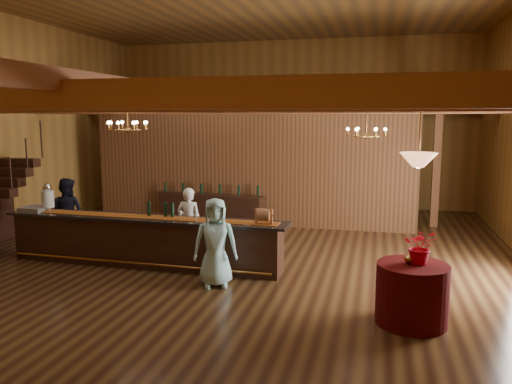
% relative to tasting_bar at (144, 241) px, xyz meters
% --- Properties ---
extents(floor, '(14.00, 14.00, 0.00)m').
position_rel_tasting_bar_xyz_m(floor, '(1.60, 0.72, -0.51)').
color(floor, '#54381C').
rests_on(floor, ground).
extents(wall_back, '(12.00, 0.10, 5.50)m').
position_rel_tasting_bar_xyz_m(wall_back, '(1.60, 7.72, 2.24)').
color(wall_back, '#A67431').
rests_on(wall_back, floor).
extents(beam_grid, '(11.90, 13.90, 0.39)m').
position_rel_tasting_bar_xyz_m(beam_grid, '(1.60, 1.23, 2.74)').
color(beam_grid, '#9A582D').
rests_on(beam_grid, wall_left).
extents(support_posts, '(9.20, 10.20, 3.20)m').
position_rel_tasting_bar_xyz_m(support_posts, '(1.60, 0.22, 1.09)').
color(support_posts, '#9A582D').
rests_on(support_posts, floor).
extents(partition_wall, '(9.00, 0.18, 3.10)m').
position_rel_tasting_bar_xyz_m(partition_wall, '(1.10, 4.22, 1.04)').
color(partition_wall, brown).
rests_on(partition_wall, floor).
extents(backroom_boxes, '(4.10, 0.60, 1.10)m').
position_rel_tasting_bar_xyz_m(backroom_boxes, '(1.31, 6.22, 0.02)').
color(backroom_boxes, '#321E13').
rests_on(backroom_boxes, floor).
extents(tasting_bar, '(5.99, 0.89, 1.01)m').
position_rel_tasting_bar_xyz_m(tasting_bar, '(0.00, 0.00, 0.00)').
color(tasting_bar, '#321E13').
rests_on(tasting_bar, floor).
extents(beverage_dispenser, '(0.26, 0.26, 0.60)m').
position_rel_tasting_bar_xyz_m(beverage_dispenser, '(-2.26, 0.10, 0.78)').
color(beverage_dispenser, silver).
rests_on(beverage_dispenser, tasting_bar).
extents(glass_rack_tray, '(0.50, 0.50, 0.10)m').
position_rel_tasting_bar_xyz_m(glass_rack_tray, '(-2.51, 0.01, 0.54)').
color(glass_rack_tray, gray).
rests_on(glass_rack_tray, tasting_bar).
extents(raffle_drum, '(0.34, 0.24, 0.30)m').
position_rel_tasting_bar_xyz_m(raffle_drum, '(2.52, -0.10, 0.67)').
color(raffle_drum, '#A6623E').
rests_on(raffle_drum, tasting_bar).
extents(bar_bottle_0, '(0.07, 0.07, 0.30)m').
position_rel_tasting_bar_xyz_m(bar_bottle_0, '(0.08, 0.11, 0.64)').
color(bar_bottle_0, black).
rests_on(bar_bottle_0, tasting_bar).
extents(bar_bottle_1, '(0.07, 0.07, 0.30)m').
position_rel_tasting_bar_xyz_m(bar_bottle_1, '(0.44, 0.11, 0.64)').
color(bar_bottle_1, black).
rests_on(bar_bottle_1, tasting_bar).
extents(bar_bottle_2, '(0.07, 0.07, 0.30)m').
position_rel_tasting_bar_xyz_m(bar_bottle_2, '(0.59, 0.10, 0.64)').
color(bar_bottle_2, black).
rests_on(bar_bottle_2, tasting_bar).
extents(backbar_shelf, '(3.13, 0.95, 0.87)m').
position_rel_tasting_bar_xyz_m(backbar_shelf, '(0.08, 3.93, -0.07)').
color(backbar_shelf, '#321E13').
rests_on(backbar_shelf, floor).
extents(round_table, '(1.03, 1.03, 0.89)m').
position_rel_tasting_bar_xyz_m(round_table, '(5.11, -1.75, -0.06)').
color(round_table, '#420406').
rests_on(round_table, floor).
extents(chandelier_left, '(0.80, 0.80, 0.53)m').
position_rel_tasting_bar_xyz_m(chandelier_left, '(-0.33, 0.13, 2.32)').
color(chandelier_left, '#AD7633').
rests_on(chandelier_left, beam_grid).
extents(chandelier_right, '(0.80, 0.80, 0.67)m').
position_rel_tasting_bar_xyz_m(chandelier_right, '(4.30, 1.66, 2.18)').
color(chandelier_right, '#AD7633').
rests_on(chandelier_right, beam_grid).
extents(pendant_lamp, '(0.52, 0.52, 0.90)m').
position_rel_tasting_bar_xyz_m(pendant_lamp, '(5.11, -1.75, 1.90)').
color(pendant_lamp, '#AD7633').
rests_on(pendant_lamp, beam_grid).
extents(bartender, '(0.55, 0.36, 1.50)m').
position_rel_tasting_bar_xyz_m(bartender, '(0.66, 0.82, 0.24)').
color(bartender, white).
rests_on(bartender, floor).
extents(staff_second, '(0.80, 0.63, 1.63)m').
position_rel_tasting_bar_xyz_m(staff_second, '(-2.24, 0.72, 0.31)').
color(staff_second, black).
rests_on(staff_second, floor).
extents(guest, '(0.90, 0.73, 1.59)m').
position_rel_tasting_bar_xyz_m(guest, '(1.82, -0.87, 0.29)').
color(guest, '#A2D9DF').
rests_on(guest, floor).
extents(floor_plant, '(0.76, 0.63, 1.33)m').
position_rel_tasting_bar_xyz_m(floor_plant, '(3.91, 4.53, 0.16)').
color(floor_plant, '#2B5B28').
rests_on(floor_plant, floor).
extents(table_flowers, '(0.52, 0.46, 0.52)m').
position_rel_tasting_bar_xyz_m(table_flowers, '(5.20, -1.72, 0.65)').
color(table_flowers, red).
rests_on(table_flowers, round_table).
extents(table_vase, '(0.19, 0.19, 0.29)m').
position_rel_tasting_bar_xyz_m(table_vase, '(5.07, -1.71, 0.53)').
color(table_vase, '#AD7633').
rests_on(table_vase, round_table).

